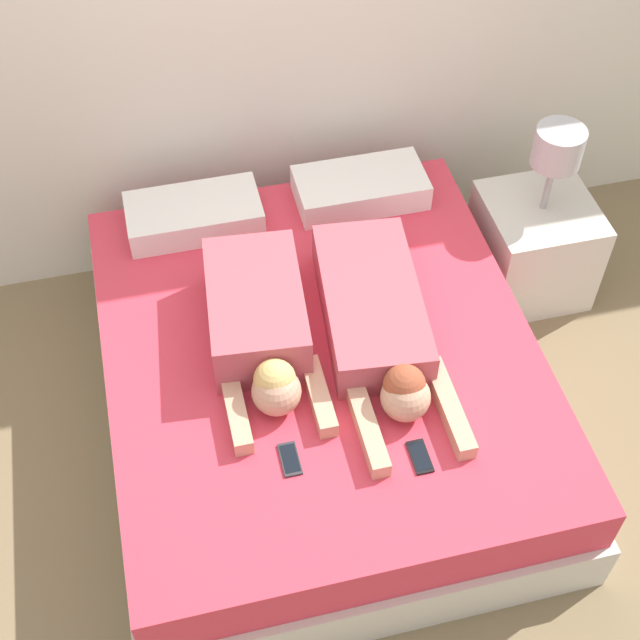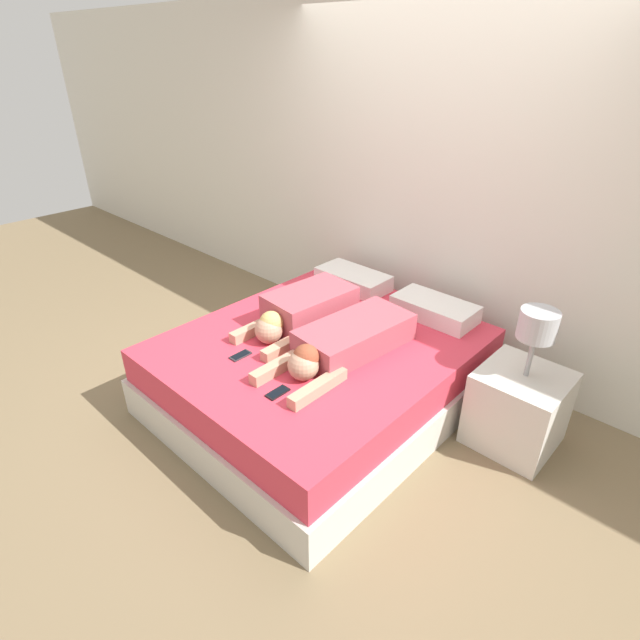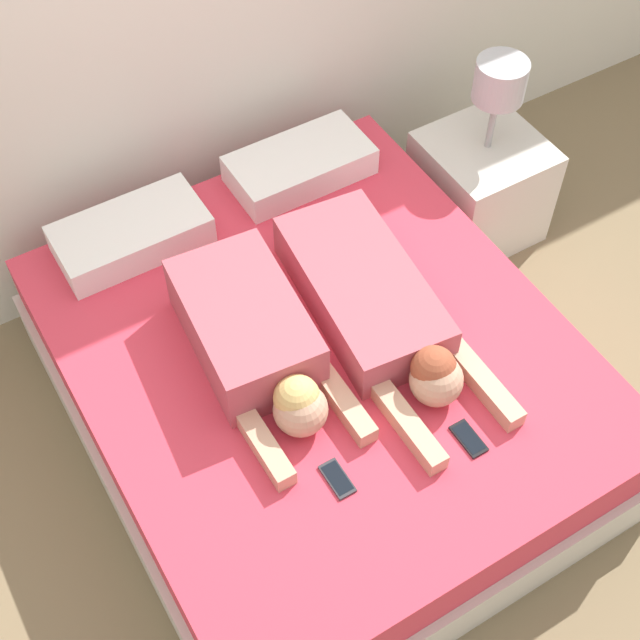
{
  "view_description": "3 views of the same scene",
  "coord_description": "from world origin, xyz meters",
  "px_view_note": "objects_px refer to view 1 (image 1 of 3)",
  "views": [
    {
      "loc": [
        -0.52,
        -2.15,
        3.25
      ],
      "look_at": [
        0.0,
        0.0,
        0.65
      ],
      "focal_mm": 50.0,
      "sensor_mm": 36.0,
      "label": 1
    },
    {
      "loc": [
        1.95,
        -2.07,
        2.22
      ],
      "look_at": [
        0.0,
        0.0,
        0.65
      ],
      "focal_mm": 28.0,
      "sensor_mm": 36.0,
      "label": 2
    },
    {
      "loc": [
        -0.97,
        -1.61,
        3.11
      ],
      "look_at": [
        0.0,
        0.0,
        0.65
      ],
      "focal_mm": 50.0,
      "sensor_mm": 36.0,
      "label": 3
    }
  ],
  "objects_px": {
    "person_left": "(260,325)",
    "bed": "(320,383)",
    "pillow_head_left": "(194,215)",
    "pillow_head_right": "(360,188)",
    "cell_phone_left": "(290,459)",
    "person_right": "(378,323)",
    "cell_phone_right": "(420,457)",
    "nightstand": "(534,241)"
  },
  "relations": [
    {
      "from": "person_left",
      "to": "bed",
      "type": "bearing_deg",
      "value": -14.99
    },
    {
      "from": "bed",
      "to": "pillow_head_left",
      "type": "xyz_separation_m",
      "value": [
        -0.38,
        0.8,
        0.32
      ]
    },
    {
      "from": "pillow_head_right",
      "to": "person_left",
      "type": "bearing_deg",
      "value": -129.43
    },
    {
      "from": "bed",
      "to": "cell_phone_left",
      "type": "bearing_deg",
      "value": -115.03
    },
    {
      "from": "person_left",
      "to": "cell_phone_left",
      "type": "height_order",
      "value": "person_left"
    },
    {
      "from": "person_left",
      "to": "cell_phone_left",
      "type": "distance_m",
      "value": 0.56
    },
    {
      "from": "pillow_head_right",
      "to": "person_left",
      "type": "height_order",
      "value": "person_left"
    },
    {
      "from": "pillow_head_left",
      "to": "pillow_head_right",
      "type": "distance_m",
      "value": 0.76
    },
    {
      "from": "pillow_head_right",
      "to": "cell_phone_left",
      "type": "bearing_deg",
      "value": -115.34
    },
    {
      "from": "bed",
      "to": "person_right",
      "type": "xyz_separation_m",
      "value": [
        0.23,
        -0.02,
        0.35
      ]
    },
    {
      "from": "person_left",
      "to": "cell_phone_left",
      "type": "xyz_separation_m",
      "value": [
        -0.0,
        -0.55,
        -0.11
      ]
    },
    {
      "from": "person_right",
      "to": "cell_phone_left",
      "type": "xyz_separation_m",
      "value": [
        -0.46,
        -0.47,
        -0.08
      ]
    },
    {
      "from": "pillow_head_right",
      "to": "cell_phone_right",
      "type": "bearing_deg",
      "value": -96.33
    },
    {
      "from": "bed",
      "to": "nightstand",
      "type": "relative_size",
      "value": 2.15
    },
    {
      "from": "person_left",
      "to": "person_right",
      "type": "relative_size",
      "value": 0.8
    },
    {
      "from": "bed",
      "to": "pillow_head_right",
      "type": "bearing_deg",
      "value": 64.47
    },
    {
      "from": "nightstand",
      "to": "cell_phone_left",
      "type": "bearing_deg",
      "value": -143.69
    },
    {
      "from": "pillow_head_left",
      "to": "nightstand",
      "type": "xyz_separation_m",
      "value": [
        1.55,
        -0.26,
        -0.28
      ]
    },
    {
      "from": "pillow_head_right",
      "to": "person_left",
      "type": "distance_m",
      "value": 0.95
    },
    {
      "from": "person_right",
      "to": "cell_phone_right",
      "type": "xyz_separation_m",
      "value": [
        -0.0,
        -0.57,
        -0.08
      ]
    },
    {
      "from": "pillow_head_right",
      "to": "cell_phone_left",
      "type": "height_order",
      "value": "pillow_head_right"
    },
    {
      "from": "person_right",
      "to": "cell_phone_left",
      "type": "relative_size",
      "value": 8.08
    },
    {
      "from": "pillow_head_left",
      "to": "person_left",
      "type": "xyz_separation_m",
      "value": [
        0.16,
        -0.74,
        0.05
      ]
    },
    {
      "from": "cell_phone_right",
      "to": "person_left",
      "type": "bearing_deg",
      "value": 124.77
    },
    {
      "from": "person_right",
      "to": "cell_phone_right",
      "type": "relative_size",
      "value": 8.08
    },
    {
      "from": "pillow_head_right",
      "to": "nightstand",
      "type": "xyz_separation_m",
      "value": [
        0.79,
        -0.26,
        -0.28
      ]
    },
    {
      "from": "person_left",
      "to": "cell_phone_right",
      "type": "distance_m",
      "value": 0.8
    },
    {
      "from": "cell_phone_left",
      "to": "cell_phone_right",
      "type": "height_order",
      "value": "same"
    },
    {
      "from": "bed",
      "to": "pillow_head_left",
      "type": "bearing_deg",
      "value": 115.53
    },
    {
      "from": "pillow_head_right",
      "to": "nightstand",
      "type": "distance_m",
      "value": 0.88
    },
    {
      "from": "pillow_head_left",
      "to": "pillow_head_right",
      "type": "xyz_separation_m",
      "value": [
        0.76,
        0.0,
        0.0
      ]
    },
    {
      "from": "person_right",
      "to": "cell_phone_left",
      "type": "distance_m",
      "value": 0.66
    },
    {
      "from": "pillow_head_right",
      "to": "cell_phone_right",
      "type": "relative_size",
      "value": 4.21
    },
    {
      "from": "person_left",
      "to": "person_right",
      "type": "bearing_deg",
      "value": -9.97
    },
    {
      "from": "cell_phone_left",
      "to": "bed",
      "type": "bearing_deg",
      "value": 64.97
    },
    {
      "from": "pillow_head_left",
      "to": "cell_phone_right",
      "type": "distance_m",
      "value": 1.51
    },
    {
      "from": "bed",
      "to": "person_right",
      "type": "height_order",
      "value": "person_right"
    },
    {
      "from": "pillow_head_left",
      "to": "person_right",
      "type": "height_order",
      "value": "person_right"
    },
    {
      "from": "pillow_head_right",
      "to": "bed",
      "type": "bearing_deg",
      "value": -115.53
    },
    {
      "from": "pillow_head_left",
      "to": "cell_phone_right",
      "type": "height_order",
      "value": "pillow_head_left"
    },
    {
      "from": "person_left",
      "to": "cell_phone_right",
      "type": "xyz_separation_m",
      "value": [
        0.45,
        -0.65,
        -0.11
      ]
    },
    {
      "from": "bed",
      "to": "person_left",
      "type": "relative_size",
      "value": 2.25
    }
  ]
}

